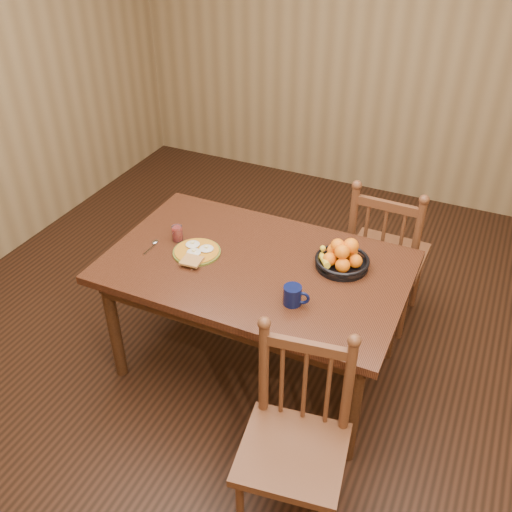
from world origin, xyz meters
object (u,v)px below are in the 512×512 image
at_px(dining_table, 256,276).
at_px(coffee_mug, 293,295).
at_px(chair_near, 295,442).
at_px(chair_far, 385,256).
at_px(breakfast_plate, 197,252).
at_px(fruit_bowl, 342,258).

relative_size(dining_table, coffee_mug, 11.95).
bearing_deg(chair_near, chair_far, 81.28).
distance_m(chair_far, coffee_mug, 1.04).
xyz_separation_m(chair_near, breakfast_plate, (-0.88, 0.73, 0.28)).
relative_size(chair_far, fruit_bowl, 3.51).
height_order(chair_near, fruit_bowl, chair_near).
relative_size(chair_near, fruit_bowl, 3.40).
bearing_deg(chair_far, coffee_mug, 77.05).
xyz_separation_m(breakfast_plate, coffee_mug, (0.64, -0.18, 0.04)).
height_order(coffee_mug, fruit_bowl, fruit_bowl).
bearing_deg(breakfast_plate, chair_near, -39.63).
height_order(dining_table, coffee_mug, coffee_mug).
bearing_deg(chair_near, coffee_mug, 105.01).
bearing_deg(breakfast_plate, coffee_mug, -15.39).
bearing_deg(coffee_mug, breakfast_plate, 164.61).
height_order(dining_table, breakfast_plate, breakfast_plate).
bearing_deg(dining_table, chair_far, 53.33).
bearing_deg(breakfast_plate, fruit_bowl, 16.06).
height_order(breakfast_plate, fruit_bowl, fruit_bowl).
bearing_deg(dining_table, fruit_bowl, 21.63).
height_order(breakfast_plate, coffee_mug, coffee_mug).
relative_size(breakfast_plate, coffee_mug, 2.17).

